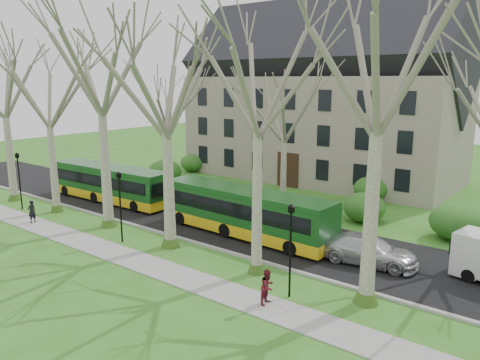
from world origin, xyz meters
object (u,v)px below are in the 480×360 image
object	(u,v)px
bus_follow	(245,212)
pedestrian_a	(32,211)
bus_lead	(110,183)
pedestrian_b	(268,287)
sedan	(368,250)

from	to	relation	value
bus_follow	pedestrian_a	distance (m)	14.91
bus_lead	pedestrian_b	xyz separation A→B (m)	(20.24, -6.91, -0.68)
bus_follow	pedestrian_a	bearing A→B (deg)	-150.34
sedan	pedestrian_b	xyz separation A→B (m)	(-1.66, -7.08, 0.03)
bus_lead	sedan	xyz separation A→B (m)	(21.90, 0.17, -0.72)
pedestrian_b	sedan	bearing A→B (deg)	-16.27
bus_follow	sedan	bearing A→B (deg)	3.98
bus_lead	pedestrian_a	world-z (taller)	bus_lead
bus_follow	pedestrian_a	xyz separation A→B (m)	(-13.19, -6.90, -0.75)
sedan	pedestrian_b	bearing A→B (deg)	159.96
pedestrian_b	pedestrian_a	bearing A→B (deg)	87.23
bus_lead	pedestrian_a	xyz separation A→B (m)	(0.60, -7.01, -0.69)
bus_lead	sedan	world-z (taller)	bus_lead
sedan	pedestrian_b	size ratio (longest dim) A/B	3.31
sedan	bus_lead	bearing A→B (deg)	83.61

